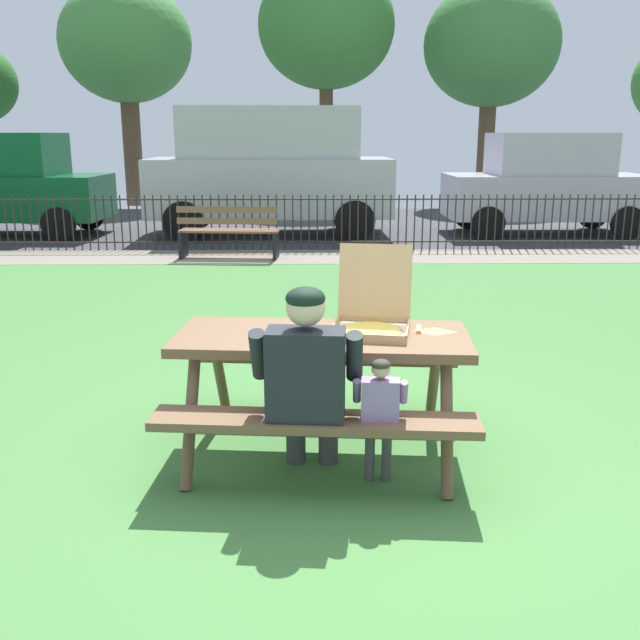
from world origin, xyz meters
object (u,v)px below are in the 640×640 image
object	(u,v)px
park_bench_center	(229,233)
far_tree_midleft	(126,44)
pizza_box_open	(372,315)
child_at_table	(380,410)
parked_car_far_left	(4,184)
adult_at_table	(307,378)
parked_car_center	(547,183)
parked_car_left	(270,168)
picnic_table_foreground	(322,361)
far_tree_center	(326,27)
far_tree_midright	(491,46)
pizza_slice_on_table	(431,330)

from	to	relation	value
park_bench_center	far_tree_midleft	size ratio (longest dim) A/B	0.28
pizza_box_open	child_at_table	size ratio (longest dim) A/B	0.74
parked_car_far_left	adult_at_table	bearing A→B (deg)	-60.57
adult_at_table	parked_car_center	distance (m)	11.58
parked_car_left	parked_car_center	world-z (taller)	parked_car_left
pizza_box_open	far_tree_midleft	size ratio (longest dim) A/B	0.10
parked_car_far_left	parked_car_center	size ratio (longest dim) A/B	1.01
adult_at_table	far_tree_midleft	world-z (taller)	far_tree_midleft
picnic_table_foreground	far_tree_center	distance (m)	16.75
child_at_table	parked_car_far_left	distance (m)	12.39
parked_car_left	far_tree_midright	xyz separation A→B (m)	(5.72, 6.16, 2.95)
adult_at_table	parked_car_far_left	world-z (taller)	parked_car_far_left
pizza_slice_on_table	adult_at_table	bearing A→B (deg)	-144.81
picnic_table_foreground	pizza_box_open	xyz separation A→B (m)	(0.31, 0.08, 0.27)
picnic_table_foreground	park_bench_center	world-z (taller)	park_bench_center
pizza_slice_on_table	adult_at_table	distance (m)	0.96
child_at_table	parked_car_left	size ratio (longest dim) A/B	0.17
adult_at_table	far_tree_center	xyz separation A→B (m)	(0.51, 16.72, 4.08)
adult_at_table	parked_car_left	distance (m)	10.61
child_at_table	far_tree_midleft	distance (m)	18.00
picnic_table_foreground	parked_car_left	distance (m)	10.12
pizza_slice_on_table	parked_car_center	distance (m)	10.77
picnic_table_foreground	pizza_slice_on_table	bearing A→B (deg)	4.24
pizza_slice_on_table	far_tree_midleft	distance (m)	17.49
pizza_box_open	parked_car_left	world-z (taller)	parked_car_left
parked_car_left	far_tree_center	xyz separation A→B (m)	(1.25, 6.16, 3.43)
picnic_table_foreground	adult_at_table	distance (m)	0.51
far_tree_midright	child_at_table	bearing A→B (deg)	-105.26
pizza_box_open	child_at_table	bearing A→B (deg)	-90.57
park_bench_center	parked_car_far_left	distance (m)	5.48
pizza_box_open	parked_car_center	size ratio (longest dim) A/B	0.15
child_at_table	parked_car_left	world-z (taller)	parked_car_left
child_at_table	far_tree_midright	world-z (taller)	far_tree_midright
pizza_slice_on_table	far_tree_midleft	xyz separation A→B (m)	(-5.65, 16.18, 3.51)
park_bench_center	pizza_box_open	bearing A→B (deg)	-76.81
park_bench_center	far_tree_midright	distance (m)	11.59
park_bench_center	far_tree_midleft	world-z (taller)	far_tree_midleft
far_tree_midleft	picnic_table_foreground	bearing A→B (deg)	-72.98
parked_car_far_left	far_tree_midright	bearing A→B (deg)	29.41
parked_car_center	far_tree_midleft	bearing A→B (deg)	147.34
parked_car_far_left	far_tree_midleft	xyz separation A→B (m)	(1.08, 6.16, 3.27)
child_at_table	park_bench_center	xyz separation A→B (m)	(-1.68, 7.83, -0.08)
pizza_slice_on_table	park_bench_center	size ratio (longest dim) A/B	0.14
far_tree_midleft	far_tree_center	distance (m)	5.40
park_bench_center	far_tree_midright	size ratio (longest dim) A/B	0.27
picnic_table_foreground	child_at_table	distance (m)	0.65
pizza_slice_on_table	parked_car_center	world-z (taller)	parked_car_center
parked_car_center	far_tree_center	bearing A→B (deg)	124.47
pizza_box_open	far_tree_midright	xyz separation A→B (m)	(4.57, 16.14, 3.39)
far_tree_center	parked_car_center	bearing A→B (deg)	-55.53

